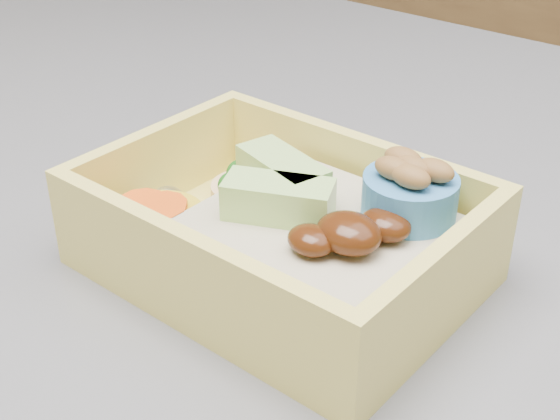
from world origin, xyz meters
The scene contains 1 object.
bento_box centered at (0.00, -0.15, 0.95)m, with size 0.21×0.15×0.08m.
Camera 1 is at (0.22, -0.44, 1.18)m, focal length 50.00 mm.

